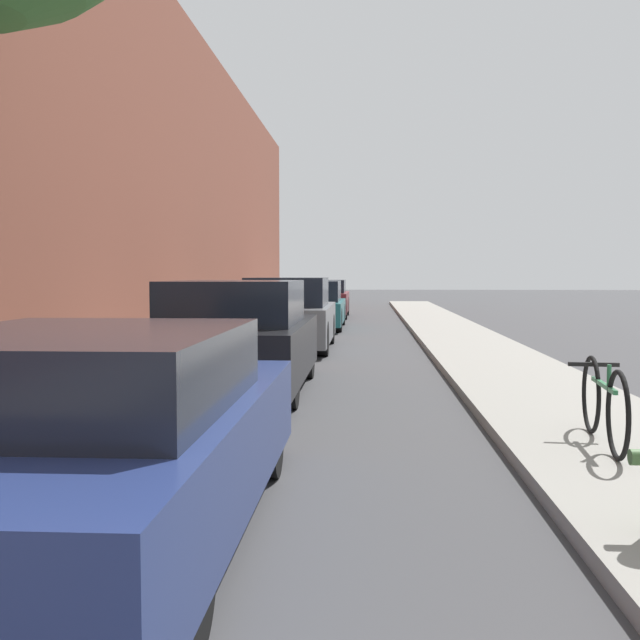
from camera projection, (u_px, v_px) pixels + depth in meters
The scene contains 10 objects.
ground_plane at pixel (329, 357), 14.39m from camera, with size 120.00×120.00×0.00m, color #3D3D3F.
sidewalk_left at pixel (177, 353), 14.57m from camera, with size 2.00×52.00×0.12m.
sidewalk_right at pixel (485, 355), 14.21m from camera, with size 2.00×52.00×0.12m.
building_facade_left at pixel (104, 140), 14.40m from camera, with size 0.70×52.00×8.17m.
parked_car_navy at pixel (92, 438), 4.50m from camera, with size 1.90×4.48×1.25m.
parked_car_black at pixel (237, 339), 10.16m from camera, with size 1.86×4.23×1.48m.
parked_car_grey at pixel (289, 316), 15.82m from camera, with size 1.76×4.23×1.49m.
parked_car_teal at pixel (313, 306), 21.87m from camera, with size 1.77×4.61×1.36m.
parked_car_maroon at pixel (324, 299), 27.43m from camera, with size 1.70×4.30×1.34m.
bicycle at pixel (603, 403), 6.45m from camera, with size 0.44×1.73×0.71m.
Camera 1 is at (0.71, 1.69, 1.57)m, focal length 43.02 mm.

